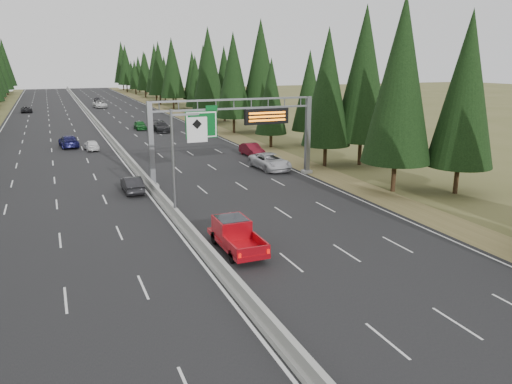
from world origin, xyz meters
TOP-DOWN VIEW (x-y plane):
  - road at (0.00, 80.00)m, footprint 32.00×260.00m
  - shoulder_right at (17.80, 80.00)m, footprint 3.60×260.00m
  - median_barrier at (0.00, 80.00)m, footprint 0.70×260.00m
  - sign_gantry at (8.92, 34.88)m, footprint 16.75×0.98m
  - hov_sign_pole at (0.58, 24.97)m, footprint 2.80×0.50m
  - tree_row_right at (21.56, 77.83)m, footprint 11.27×241.86m
  - silver_minivan at (13.43, 38.10)m, footprint 3.11×6.16m
  - red_pickup at (1.97, 17.85)m, footprint 2.03×5.68m
  - car_ahead_green at (6.06, 75.00)m, footprint 1.73×4.27m
  - car_ahead_dkred at (14.50, 45.92)m, footprint 1.81×4.65m
  - car_ahead_dkgrey at (8.78, 71.08)m, footprint 2.24×5.48m
  - car_ahead_white at (3.85, 118.15)m, footprint 3.12×6.12m
  - car_ahead_far at (4.87, 136.34)m, footprint 1.70×3.81m
  - car_onc_near at (-1.69, 33.99)m, footprint 1.54×4.33m
  - car_onc_blue at (-5.78, 61.07)m, footprint 2.63×5.63m
  - car_onc_white at (-3.18, 57.43)m, footprint 1.87×4.06m
  - car_onc_far at (-12.38, 112.76)m, footprint 2.51×5.08m

SIDE VIEW (x-z plane):
  - shoulder_right at x=17.80m, z-range 0.00..0.06m
  - road at x=0.00m, z-range 0.00..0.08m
  - median_barrier at x=0.00m, z-range -0.01..0.84m
  - car_ahead_far at x=4.87m, z-range 0.08..1.35m
  - car_onc_white at x=-3.18m, z-range 0.08..1.43m
  - car_onc_far at x=-12.38m, z-range 0.08..1.47m
  - car_onc_near at x=-1.69m, z-range 0.08..1.50m
  - car_ahead_green at x=6.06m, z-range 0.08..1.53m
  - car_ahead_dkred at x=14.50m, z-range 0.08..1.59m
  - car_ahead_dkgrey at x=8.78m, z-range 0.08..1.67m
  - car_onc_blue at x=-5.78m, z-range 0.08..1.67m
  - car_ahead_white at x=3.85m, z-range 0.08..1.73m
  - silver_minivan at x=13.43m, z-range 0.08..1.75m
  - red_pickup at x=1.97m, z-range 0.18..2.03m
  - hov_sign_pole at x=0.58m, z-range 0.72..8.72m
  - sign_gantry at x=8.92m, z-range 1.37..9.17m
  - tree_row_right at x=21.56m, z-range -0.36..17.81m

